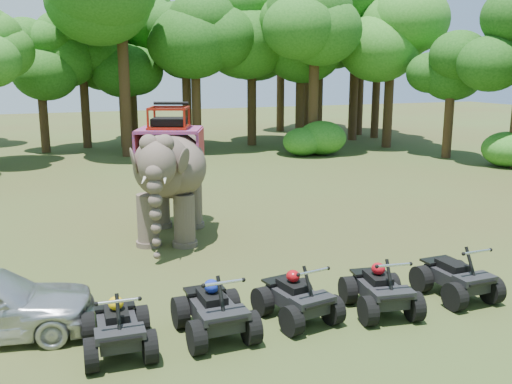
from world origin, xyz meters
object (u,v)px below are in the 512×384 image
Objects in this scene: elephant at (170,171)px; atv_4 at (457,270)px; atv_3 at (381,283)px; atv_2 at (297,291)px; atv_1 at (214,303)px; atv_0 at (117,320)px.

atv_4 is (4.62, -6.80, -1.32)m from elephant.
atv_2 is at bearing 179.56° from atv_3.
atv_1 is 1.06× the size of atv_2.
elephant reaches higher than atv_4.
atv_2 is at bearing -59.51° from elephant.
atv_0 is 1.00× the size of atv_2.
elephant reaches higher than atv_0.
elephant is 2.84× the size of atv_0.
elephant reaches higher than atv_2.
atv_4 reaches higher than atv_2.
atv_2 is 0.98× the size of atv_3.
atv_4 is (7.17, -0.22, 0.02)m from atv_0.
elephant reaches higher than atv_3.
elephant is at bearing 83.08° from atv_1.
atv_4 is at bearing -13.10° from atv_2.
elephant is at bearing 89.31° from atv_2.
atv_2 is (1.72, 0.05, -0.04)m from atv_1.
atv_0 is 5.22m from atv_3.
atv_3 is (1.74, -0.30, 0.01)m from atv_2.
atv_3 is at bearing -4.23° from atv_1.
atv_4 is at bearing 1.80° from atv_0.
atv_1 is (1.76, -0.00, 0.04)m from atv_0.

